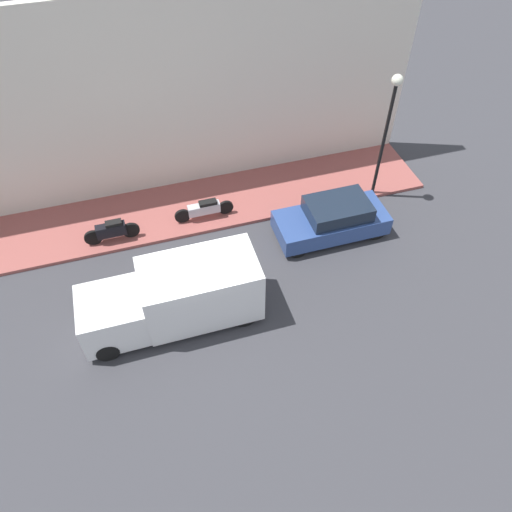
% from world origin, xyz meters
% --- Properties ---
extents(ground_plane, '(60.00, 60.00, 0.00)m').
position_xyz_m(ground_plane, '(0.00, 0.00, 0.00)').
color(ground_plane, '#38383D').
extents(sidewalk, '(2.89, 19.13, 0.12)m').
position_xyz_m(sidewalk, '(4.64, 0.00, 0.06)').
color(sidewalk, '#934C47').
rests_on(sidewalk, ground_plane).
extents(building_facade, '(0.30, 19.13, 7.13)m').
position_xyz_m(building_facade, '(6.24, 0.00, 3.57)').
color(building_facade, silver).
rests_on(building_facade, ground_plane).
extents(parked_car, '(1.66, 3.85, 1.35)m').
position_xyz_m(parked_car, '(1.97, -5.18, 0.65)').
color(parked_car, '#2D4784').
rests_on(parked_car, ground_plane).
extents(delivery_van, '(1.84, 5.17, 2.07)m').
position_xyz_m(delivery_van, '(-0.11, 0.68, 1.04)').
color(delivery_van, white).
rests_on(delivery_van, ground_plane).
extents(scooter_silver, '(0.30, 2.13, 0.72)m').
position_xyz_m(scooter_silver, '(3.89, -1.09, 0.52)').
color(scooter_silver, '#B7B7BF').
rests_on(scooter_silver, sidewalk).
extents(motorcycle_black, '(0.30, 1.86, 0.82)m').
position_xyz_m(motorcycle_black, '(3.69, 2.18, 0.57)').
color(motorcycle_black, black).
rests_on(motorcycle_black, sidewalk).
extents(streetlamp, '(0.37, 0.37, 4.74)m').
position_xyz_m(streetlamp, '(3.41, -7.48, 3.39)').
color(streetlamp, black).
rests_on(streetlamp, sidewalk).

